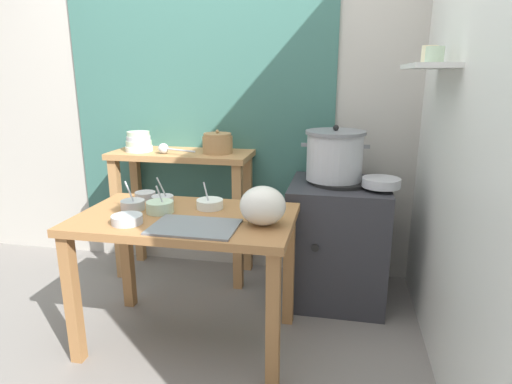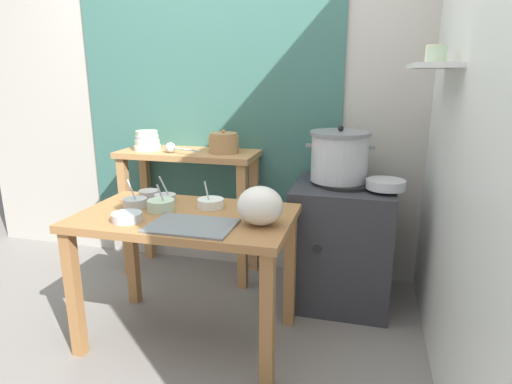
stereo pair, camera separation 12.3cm
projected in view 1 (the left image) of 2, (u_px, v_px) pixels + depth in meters
ground_plane at (172, 341)px, 2.36m from camera, size 9.00×9.00×0.00m
wall_back at (233, 90)px, 3.04m from camera, size 4.40×0.12×2.60m
wall_right at (468, 100)px, 1.94m from camera, size 0.30×3.20×2.60m
prep_table at (186, 236)px, 2.22m from camera, size 1.10×0.66×0.72m
back_shelf_table at (183, 183)px, 3.01m from camera, size 0.96×0.40×0.90m
stove_block at (337, 241)px, 2.76m from camera, size 0.60×0.61×0.78m
steamer_pot at (335, 155)px, 2.64m from camera, size 0.41×0.36×0.34m
clay_pot at (218, 143)px, 2.89m from camera, size 0.20×0.20×0.16m
bowl_stack_enamel at (139, 142)px, 2.96m from camera, size 0.18×0.18×0.14m
ladle at (165, 149)px, 2.87m from camera, size 0.29×0.12×0.07m
serving_tray at (194, 227)px, 2.01m from camera, size 0.40×0.28×0.01m
plastic_bag at (263, 206)px, 2.03m from camera, size 0.22×0.20×0.19m
wide_pan at (381, 182)px, 2.50m from camera, size 0.22×0.22×0.05m
prep_bowl_0 at (145, 195)px, 2.46m from camera, size 0.12×0.12×0.04m
prep_bowl_1 at (160, 206)px, 2.23m from camera, size 0.14×0.14×0.15m
prep_bowl_2 at (127, 219)px, 2.06m from camera, size 0.15×0.15×0.04m
prep_bowl_3 at (163, 199)px, 2.39m from camera, size 0.12×0.12×0.15m
prep_bowl_4 at (133, 204)px, 2.28m from camera, size 0.12×0.12×0.16m
prep_bowl_5 at (210, 203)px, 2.30m from camera, size 0.14×0.14×0.14m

